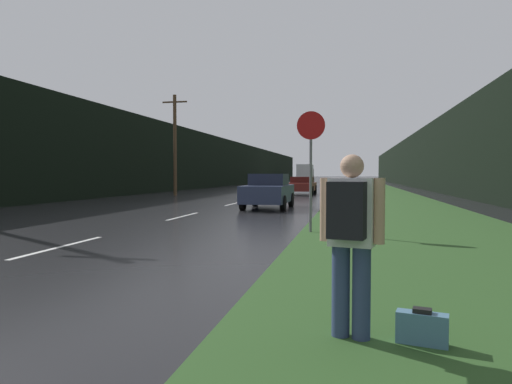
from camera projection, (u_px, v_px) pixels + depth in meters
name	position (u px, v px, depth m)	size (l,w,h in m)	color
grass_verge	(372.00, 191.00, 39.87)	(6.00, 240.00, 0.02)	#2D5123
lane_stripe_b	(61.00, 247.00, 9.41)	(0.12, 3.00, 0.01)	silver
lane_stripe_c	(183.00, 216.00, 16.25)	(0.12, 3.00, 0.01)	silver
lane_stripe_d	(233.00, 204.00, 23.10)	(0.12, 3.00, 0.01)	silver
lane_stripe_e	(260.00, 197.00, 29.94)	(0.12, 3.00, 0.01)	silver
treeline_far_side	(208.00, 162.00, 53.27)	(2.00, 140.00, 5.93)	black
treeline_near_side	(426.00, 160.00, 48.29)	(2.00, 140.00, 6.06)	black
utility_pole_far	(175.00, 143.00, 32.00)	(1.80, 0.24, 7.06)	#4C3823
stop_sign	(311.00, 158.00, 11.66)	(0.72, 0.07, 3.11)	slate
hitchhiker_with_backpack	(351.00, 234.00, 4.08)	(0.57, 0.47, 1.68)	navy
suitcase	(422.00, 329.00, 3.97)	(0.45, 0.24, 0.34)	teal
car_passing_near	(268.00, 191.00, 20.00)	(1.90, 4.03, 1.52)	#2D3856
car_passing_far	(302.00, 185.00, 33.49)	(1.93, 4.48, 1.31)	maroon
delivery_truck	(306.00, 173.00, 82.18)	(2.56, 8.68, 3.21)	gray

